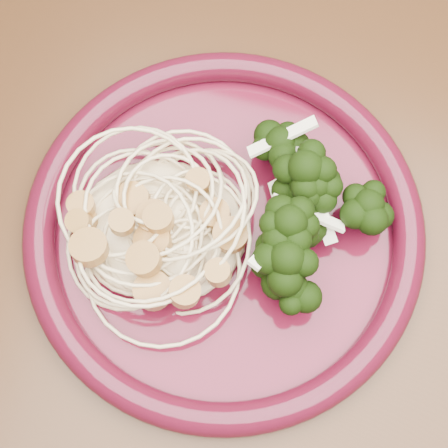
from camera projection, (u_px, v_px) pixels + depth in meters
name	position (u px, v px, depth m)	size (l,w,h in m)	color
dining_table	(257.00, 248.00, 0.61)	(1.20, 0.80, 0.75)	#472814
dinner_plate	(224.00, 227.00, 0.50)	(0.40, 0.40, 0.03)	#4B0B1C
spaghetti_pile	(161.00, 225.00, 0.49)	(0.14, 0.12, 0.03)	beige
scallop_cluster	(155.00, 208.00, 0.45)	(0.14, 0.14, 0.05)	#AD7C3A
broccoli_pile	(303.00, 215.00, 0.48)	(0.10, 0.16, 0.06)	black
onion_garnish	(309.00, 199.00, 0.44)	(0.07, 0.10, 0.05)	white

